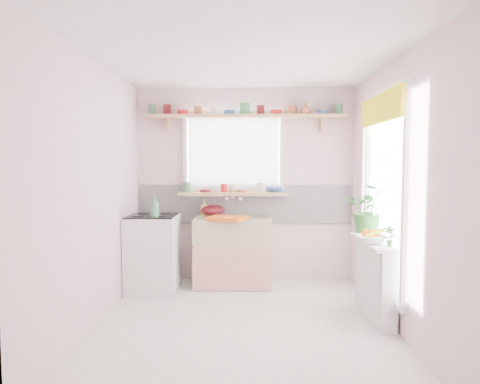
{
  "coord_description": "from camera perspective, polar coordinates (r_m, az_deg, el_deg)",
  "views": [
    {
      "loc": [
        0.03,
        -3.99,
        1.54
      ],
      "look_at": [
        -0.05,
        0.55,
        1.23
      ],
      "focal_mm": 32.0,
      "sensor_mm": 36.0,
      "label": 1
    }
  ],
  "objects": [
    {
      "name": "room",
      "position": [
        4.89,
        8.39,
        1.93
      ],
      "size": [
        3.2,
        3.2,
        3.2
      ],
      "color": "white",
      "rests_on": "ground"
    },
    {
      "name": "sink_unit",
      "position": [
        5.4,
        -0.96,
        -7.88
      ],
      "size": [
        0.95,
        0.65,
        1.11
      ],
      "color": "white",
      "rests_on": "ground"
    },
    {
      "name": "cooker",
      "position": [
        5.27,
        -11.53,
        -7.93
      ],
      "size": [
        0.58,
        0.58,
        0.93
      ],
      "color": "white",
      "rests_on": "ground"
    },
    {
      "name": "radiator_ledge",
      "position": [
        4.52,
        17.56,
        -10.87
      ],
      "size": [
        0.22,
        0.95,
        0.78
      ],
      "color": "white",
      "rests_on": "ground"
    },
    {
      "name": "windowsill",
      "position": [
        5.48,
        -0.91,
        -0.22
      ],
      "size": [
        1.4,
        0.22,
        0.04
      ],
      "primitive_type": "cube",
      "color": "tan",
      "rests_on": "room"
    },
    {
      "name": "pine_shelf",
      "position": [
        5.49,
        0.67,
        10.03
      ],
      "size": [
        2.52,
        0.24,
        0.04
      ],
      "primitive_type": "cube",
      "color": "tan",
      "rests_on": "room"
    },
    {
      "name": "shelf_crockery",
      "position": [
        5.49,
        0.48,
        10.81
      ],
      "size": [
        2.47,
        0.11,
        0.12
      ],
      "color": "#3F7F4C",
      "rests_on": "pine_shelf"
    },
    {
      "name": "sill_crockery",
      "position": [
        5.48,
        -1.43,
        0.55
      ],
      "size": [
        1.35,
        0.11,
        0.12
      ],
      "color": "#3F7F4C",
      "rests_on": "windowsill"
    },
    {
      "name": "dish_tray",
      "position": [
        5.14,
        -1.75,
        -3.52
      ],
      "size": [
        0.52,
        0.46,
        0.04
      ],
      "primitive_type": "cube",
      "rotation": [
        0.0,
        0.0,
        -0.38
      ],
      "color": "orange",
      "rests_on": "sink_unit"
    },
    {
      "name": "colander",
      "position": [
        5.54,
        -3.69,
        -2.45
      ],
      "size": [
        0.34,
        0.34,
        0.14
      ],
      "primitive_type": "ellipsoid",
      "rotation": [
        0.0,
        0.0,
        -0.09
      ],
      "color": "#5B0F1A",
      "rests_on": "sink_unit"
    },
    {
      "name": "jade_plant",
      "position": [
        4.72,
        16.96,
        -2.25
      ],
      "size": [
        0.57,
        0.53,
        0.54
      ],
      "primitive_type": "imported",
      "rotation": [
        0.0,
        0.0,
        -0.26
      ],
      "color": "#326F2C",
      "rests_on": "radiator_ledge"
    },
    {
      "name": "fruit_bowl",
      "position": [
        4.28,
        17.08,
        -6.05
      ],
      "size": [
        0.3,
        0.3,
        0.07
      ],
      "primitive_type": "imported",
      "rotation": [
        0.0,
        0.0,
        -0.04
      ],
      "color": "white",
      "rests_on": "radiator_ledge"
    },
    {
      "name": "herb_pot",
      "position": [
        4.15,
        19.29,
        -5.56
      ],
      "size": [
        0.11,
        0.08,
        0.19
      ],
      "primitive_type": "imported",
      "rotation": [
        0.0,
        0.0,
        -0.17
      ],
      "color": "#336B2B",
      "rests_on": "radiator_ledge"
    },
    {
      "name": "soap_bottle_sink",
      "position": [
        5.54,
        -4.78,
        -2.11
      ],
      "size": [
        0.11,
        0.11,
        0.21
      ],
      "primitive_type": "imported",
      "rotation": [
        0.0,
        0.0,
        0.13
      ],
      "color": "#E8E567",
      "rests_on": "sink_unit"
    },
    {
      "name": "sill_cup",
      "position": [
        5.54,
        -0.85,
        0.57
      ],
      "size": [
        0.16,
        0.16,
        0.1
      ],
      "primitive_type": "imported",
      "rotation": [
        0.0,
        0.0,
        0.24
      ],
      "color": "silver",
      "rests_on": "windowsill"
    },
    {
      "name": "sill_bowl",
      "position": [
        5.55,
        4.59,
        0.36
      ],
      "size": [
        0.25,
        0.25,
        0.06
      ],
      "primitive_type": "imported",
      "rotation": [
        0.0,
        0.0,
        -0.27
      ],
      "color": "#3858B8",
      "rests_on": "windowsill"
    },
    {
      "name": "shelf_vase",
      "position": [
        5.49,
        8.74,
        10.98
      ],
      "size": [
        0.17,
        0.17,
        0.15
      ],
      "primitive_type": "imported",
      "rotation": [
        0.0,
        0.0,
        -0.23
      ],
      "color": "#A85733",
      "rests_on": "pine_shelf"
    },
    {
      "name": "cooker_bottle",
      "position": [
        4.95,
        -11.29,
        -1.91
      ],
      "size": [
        0.11,
        0.11,
        0.25
      ],
      "primitive_type": "imported",
      "rotation": [
        0.0,
        0.0,
        -0.14
      ],
      "color": "#468D5A",
      "rests_on": "cooker"
    },
    {
      "name": "fruit",
      "position": [
        4.27,
        17.15,
        -5.25
      ],
      "size": [
        0.2,
        0.14,
        0.1
      ],
      "color": "orange",
      "rests_on": "fruit_bowl"
    }
  ]
}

